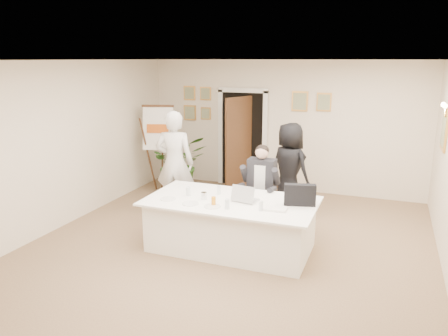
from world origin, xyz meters
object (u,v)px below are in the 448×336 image
Objects in this scene: laptop_bag at (300,195)px; standing_woman at (289,169)px; seated_man at (261,187)px; paper_stack at (276,209)px; standing_man at (175,163)px; laptop at (245,191)px; steel_jug at (204,196)px; conference_table at (231,224)px; potted_palm at (180,163)px; flip_chart at (160,152)px; oj_glass at (214,201)px.

standing_woman is at bearing 92.75° from laptop_bag.
seated_man is 1.20m from laptop_bag.
standing_woman is at bearing 97.49° from paper_stack.
standing_man reaches higher than laptop.
steel_jug is (-1.39, -0.24, -0.10)m from laptop_bag.
seated_man is (0.18, 0.97, 0.34)m from conference_table.
standing_woman is 15.51× the size of steel_jug.
flip_chart is at bearing -169.12° from potted_palm.
paper_stack is (0.52, -0.24, -0.12)m from laptop.
potted_palm is at bearing 134.99° from seated_man.
paper_stack is 1.12m from steel_jug.
standing_woman reaches higher than conference_table.
laptop_bag reaches higher than laptop.
potted_palm is 3.35× the size of laptop.
paper_stack is (2.24, -1.31, -0.17)m from standing_man.
potted_palm is 3.31m from oj_glass.
paper_stack is at bearing -42.74° from potted_palm.
laptop_bag is 1.24m from oj_glass.
potted_palm is at bearing 123.54° from steel_jug.
seated_man is 2.97m from flip_chart.
standing_man reaches higher than laptop_bag.
standing_man is at bearing 149.72° from paper_stack.
standing_woman is 2.56m from potted_palm.
steel_jug is (-0.60, -0.17, -0.08)m from laptop.
seated_man is 0.79× the size of flip_chart.
conference_table is at bearing 102.79° from standing_woman.
flip_chart is at bearing 142.29° from paper_stack.
flip_chart is (-2.65, 1.32, 0.12)m from seated_man.
potted_palm is at bearing 10.88° from flip_chart.
laptop is (0.03, -0.91, 0.19)m from seated_man.
laptop is 3.41× the size of steel_jug.
potted_palm is 3.24m from laptop.
potted_palm is at bearing 143.64° from laptop.
conference_table is 8.27× the size of paper_stack.
paper_stack is (0.73, -0.18, 0.40)m from conference_table.
standing_woman is 2.28m from oj_glass.
flip_chart is at bearing 131.62° from oj_glass.
seated_man is at bearing 79.61° from conference_table.
potted_palm reaches higher than laptop.
standing_man is (-1.51, 1.13, 0.57)m from conference_table.
laptop is at bearing 47.28° from oj_glass.
flip_chart is at bearing 140.83° from seated_man.
standing_man is 17.49× the size of steel_jug.
flip_chart is 3.49m from laptop.
conference_table is 0.57m from oj_glass.
oj_glass is at bearing -114.67° from conference_table.
conference_table is 1.99m from standing_woman.
steel_jug is (-0.39, -0.11, 0.44)m from conference_table.
potted_palm is at bearing 125.03° from oj_glass.
standing_man is at bearing 143.85° from laptop_bag.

